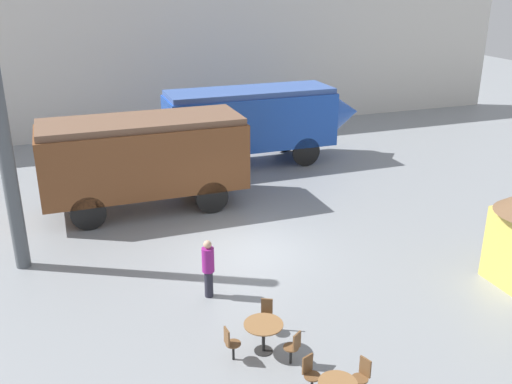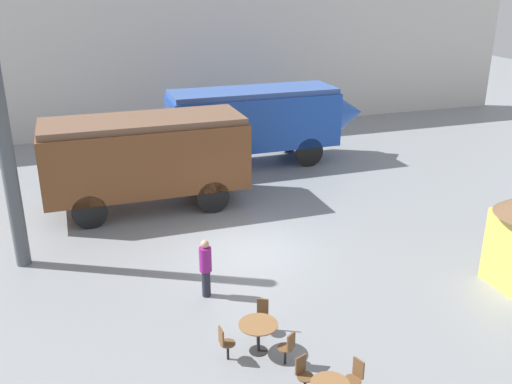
{
  "view_description": "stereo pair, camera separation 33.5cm",
  "coord_description": "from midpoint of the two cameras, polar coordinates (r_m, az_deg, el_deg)",
  "views": [
    {
      "loc": [
        -5.38,
        -15.62,
        8.37
      ],
      "look_at": [
        0.6,
        1.0,
        1.6
      ],
      "focal_mm": 40.0,
      "sensor_mm": 36.0,
      "label": 1
    },
    {
      "loc": [
        -5.06,
        -15.73,
        8.37
      ],
      "look_at": [
        0.6,
        1.0,
        1.6
      ],
      "focal_mm": 40.0,
      "sensor_mm": 36.0,
      "label": 2
    }
  ],
  "objects": [
    {
      "name": "ground_plane",
      "position": [
        18.52,
        -1.23,
        -5.9
      ],
      "size": [
        80.0,
        80.0,
        0.0
      ],
      "primitive_type": "plane",
      "color": "gray"
    },
    {
      "name": "backdrop_wall",
      "position": [
        31.99,
        -10.56,
        13.69
      ],
      "size": [
        44.0,
        0.15,
        9.0
      ],
      "color": "silver",
      "rests_on": "ground_plane"
    },
    {
      "name": "streamlined_locomotive",
      "position": [
        26.58,
        0.45,
        7.44
      ],
      "size": [
        9.41,
        2.59,
        3.52
      ],
      "color": "blue",
      "rests_on": "ground_plane"
    },
    {
      "name": "passenger_coach_wooden",
      "position": [
        21.58,
        -11.65,
        3.67
      ],
      "size": [
        7.41,
        2.88,
        3.47
      ],
      "color": "brown",
      "rests_on": "ground_plane"
    },
    {
      "name": "cafe_table_mid",
      "position": [
        13.68,
        0.03,
        -13.56
      ],
      "size": [
        0.93,
        0.93,
        0.76
      ],
      "color": "black",
      "rests_on": "ground_plane"
    },
    {
      "name": "cafe_chair_1",
      "position": [
        12.73,
        9.81,
        -17.53
      ],
      "size": [
        0.39,
        0.38,
        0.87
      ],
      "rotation": [
        0.0,
        0.0,
        9.78
      ],
      "color": "black",
      "rests_on": "ground_plane"
    },
    {
      "name": "cafe_chair_2",
      "position": [
        12.67,
        4.63,
        -17.47
      ],
      "size": [
        0.38,
        0.39,
        0.87
      ],
      "rotation": [
        0.0,
        0.0,
        11.36
      ],
      "color": "black",
      "rests_on": "ground_plane"
    },
    {
      "name": "cafe_chair_4",
      "position": [
        14.43,
        0.38,
        -12.03
      ],
      "size": [
        0.38,
        0.4,
        0.87
      ],
      "rotation": [
        0.0,
        0.0,
        4.26
      ],
      "color": "black",
      "rests_on": "ground_plane"
    },
    {
      "name": "cafe_chair_5",
      "position": [
        13.49,
        -3.33,
        -14.73
      ],
      "size": [
        0.36,
        0.36,
        0.87
      ],
      "rotation": [
        0.0,
        0.0,
        6.36
      ],
      "color": "black",
      "rests_on": "ground_plane"
    },
    {
      "name": "cafe_chair_6",
      "position": [
        13.36,
        3.05,
        -15.11
      ],
      "size": [
        0.4,
        0.4,
        0.87
      ],
      "rotation": [
        0.0,
        0.0,
        8.45
      ],
      "color": "black",
      "rests_on": "ground_plane"
    },
    {
      "name": "visitor_person",
      "position": [
        15.7,
        -5.41,
        -7.43
      ],
      "size": [
        0.34,
        0.34,
        1.7
      ],
      "color": "#262633",
      "rests_on": "ground_plane"
    },
    {
      "name": "support_pillar",
      "position": [
        17.67,
        -24.45,
        4.76
      ],
      "size": [
        0.44,
        0.44,
        8.0
      ],
      "color": "#4C5156",
      "rests_on": "ground_plane"
    }
  ]
}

